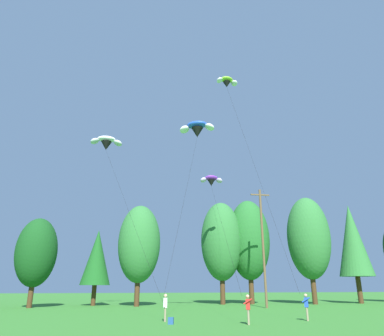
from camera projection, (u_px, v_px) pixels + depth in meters
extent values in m
cylinder|color=#472D19|center=(30.00, 296.00, 37.10)|extent=(0.54, 0.54, 2.34)
ellipsoid|color=#144719|center=(36.00, 252.00, 38.52)|extent=(4.32, 4.32, 7.32)
cylinder|color=#472D19|center=(94.00, 295.00, 41.23)|extent=(0.53, 0.53, 2.25)
cone|color=#19561E|center=(97.00, 257.00, 42.59)|extent=(3.50, 3.50, 6.40)
cylinder|color=#472D19|center=(137.00, 293.00, 39.71)|extent=(0.58, 0.58, 2.84)
ellipsoid|color=#2D7033|center=(139.00, 243.00, 41.43)|extent=(4.86, 4.86, 8.89)
cylinder|color=#472D19|center=(223.00, 291.00, 43.96)|extent=(0.61, 0.61, 3.18)
ellipsoid|color=#2D7033|center=(221.00, 241.00, 45.88)|extent=(5.22, 5.22, 9.95)
cylinder|color=#472D19|center=(251.00, 290.00, 44.76)|extent=(0.62, 0.62, 3.30)
ellipsoid|color=#236628|center=(249.00, 239.00, 46.75)|extent=(5.35, 5.35, 10.32)
cylinder|color=#472D19|center=(314.00, 290.00, 44.23)|extent=(0.63, 0.63, 3.37)
ellipsoid|color=#2D7033|center=(309.00, 237.00, 46.27)|extent=(5.43, 5.43, 10.54)
cylinder|color=#472D19|center=(359.00, 290.00, 46.40)|extent=(0.63, 0.63, 3.36)
cone|color=#2D7033|center=(352.00, 240.00, 48.43)|extent=(4.44, 4.44, 9.57)
cylinder|color=brown|center=(263.00, 246.00, 38.64)|extent=(0.26, 0.26, 12.62)
cube|color=brown|center=(260.00, 195.00, 40.44)|extent=(2.20, 0.14, 0.14)
cylinder|color=gray|center=(165.00, 315.00, 22.86)|extent=(0.15, 0.15, 0.84)
cylinder|color=gray|center=(165.00, 315.00, 23.05)|extent=(0.15, 0.15, 0.84)
cube|color=white|center=(165.00, 303.00, 23.18)|extent=(0.29, 0.41, 0.60)
sphere|color=tan|center=(166.00, 296.00, 23.32)|extent=(0.22, 0.22, 0.22)
cylinder|color=white|center=(165.00, 302.00, 22.96)|extent=(0.21, 0.11, 0.57)
cylinder|color=white|center=(165.00, 302.00, 23.41)|extent=(0.21, 0.11, 0.57)
cylinder|color=gray|center=(248.00, 317.00, 21.08)|extent=(0.17, 0.17, 0.84)
cylinder|color=gray|center=(249.00, 317.00, 21.26)|extent=(0.17, 0.17, 0.84)
cube|color=red|center=(248.00, 304.00, 21.40)|extent=(0.36, 0.44, 0.60)
sphere|color=tan|center=(248.00, 296.00, 21.53)|extent=(0.22, 0.22, 0.22)
cylinder|color=red|center=(248.00, 302.00, 21.22)|extent=(0.52, 0.27, 0.35)
cylinder|color=red|center=(248.00, 301.00, 21.67)|extent=(0.52, 0.27, 0.35)
cylinder|color=gray|center=(307.00, 314.00, 23.41)|extent=(0.18, 0.18, 0.84)
cylinder|color=gray|center=(307.00, 314.00, 23.59)|extent=(0.18, 0.18, 0.84)
cube|color=blue|center=(306.00, 302.00, 23.73)|extent=(0.40, 0.45, 0.60)
sphere|color=tan|center=(306.00, 295.00, 23.87)|extent=(0.22, 0.22, 0.22)
cylinder|color=blue|center=(306.00, 300.00, 23.57)|extent=(0.50, 0.34, 0.35)
cylinder|color=blue|center=(306.00, 300.00, 23.99)|extent=(0.50, 0.34, 0.35)
ellipsoid|color=blue|center=(197.00, 125.00, 36.74)|extent=(2.44, 2.00, 0.85)
ellipsoid|color=white|center=(210.00, 127.00, 36.33)|extent=(1.41, 1.32, 1.08)
ellipsoid|color=white|center=(185.00, 130.00, 36.91)|extent=(1.46, 1.42, 1.08)
cone|color=black|center=(197.00, 133.00, 36.58)|extent=(1.57, 1.57, 1.02)
cylinder|color=black|center=(184.00, 201.00, 29.81)|extent=(4.05, 8.23, 15.48)
ellipsoid|color=purple|center=(211.00, 178.00, 41.03)|extent=(1.53, 0.96, 0.80)
ellipsoid|color=silver|center=(219.00, 181.00, 41.06)|extent=(0.91, 0.80, 0.92)
ellipsoid|color=silver|center=(203.00, 180.00, 40.84)|extent=(0.94, 0.79, 0.92)
cone|color=black|center=(211.00, 183.00, 40.92)|extent=(0.89, 0.89, 0.72)
cylinder|color=black|center=(222.00, 224.00, 31.21)|extent=(2.24, 16.31, 11.46)
ellipsoid|color=#93D633|center=(227.00, 80.00, 40.04)|extent=(1.58, 1.19, 0.73)
ellipsoid|color=white|center=(234.00, 83.00, 40.26)|extent=(0.96, 0.93, 0.86)
ellipsoid|color=white|center=(220.00, 80.00, 39.67)|extent=(0.79, 0.93, 0.86)
cone|color=black|center=(227.00, 84.00, 39.95)|extent=(0.94, 0.94, 0.70)
cylinder|color=black|center=(254.00, 165.00, 31.92)|extent=(1.61, 9.97, 21.73)
ellipsoid|color=white|center=(107.00, 139.00, 41.73)|extent=(2.17, 1.28, 0.82)
ellipsoid|color=silver|center=(118.00, 143.00, 41.91)|extent=(1.26, 1.06, 1.06)
ellipsoid|color=silver|center=(95.00, 141.00, 41.31)|extent=(1.18, 1.04, 1.06)
cone|color=black|center=(106.00, 146.00, 41.57)|extent=(1.25, 1.25, 1.02)
cylinder|color=black|center=(126.00, 205.00, 32.30)|extent=(5.47, 15.16, 16.05)
cube|color=#234C89|center=(171.00, 321.00, 21.27)|extent=(0.38, 0.32, 0.40)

